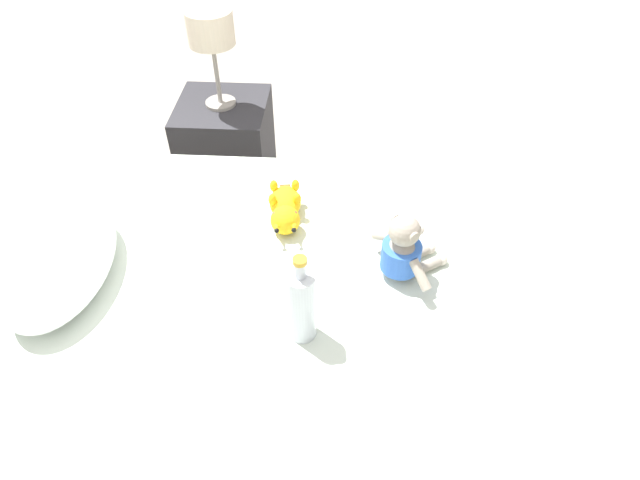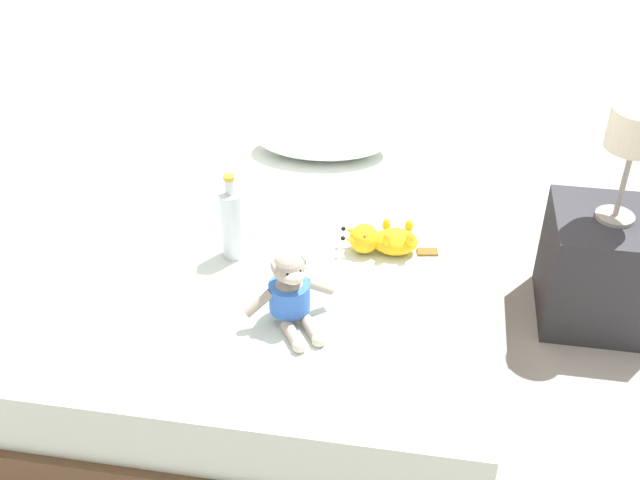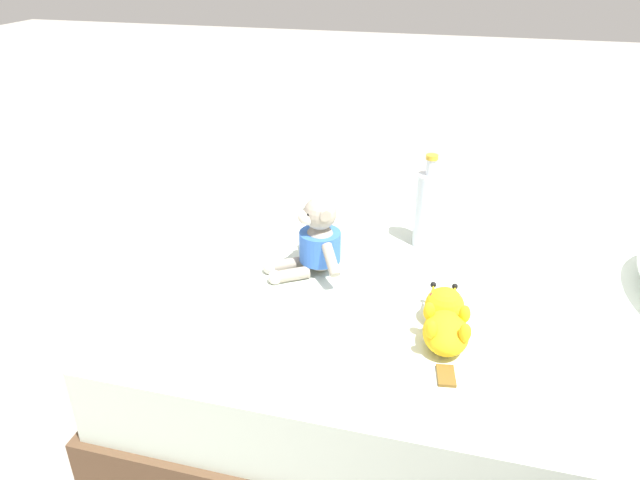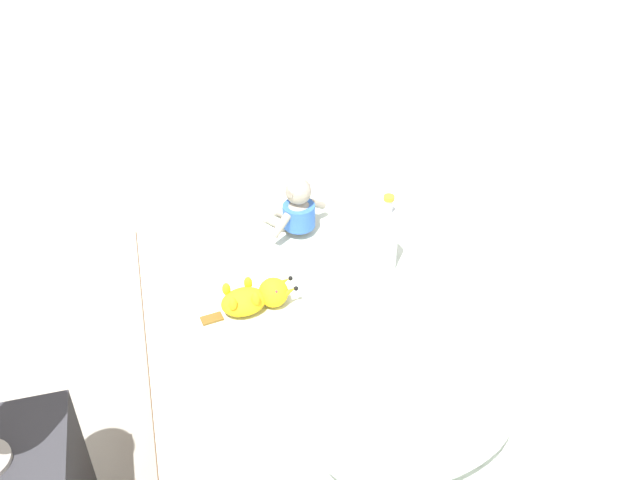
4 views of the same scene
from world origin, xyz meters
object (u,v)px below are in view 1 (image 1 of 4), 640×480
Objects in this scene: bed at (258,337)px; plush_monkey at (404,251)px; glass_bottle at (302,305)px; bedside_lamp at (211,32)px; pillow at (61,262)px; plush_yellow_creature at (285,209)px; nightstand at (227,145)px.

bed is 0.58m from plush_monkey.
glass_bottle is 0.70× the size of bedside_lamp.
glass_bottle reaches higher than plush_monkey.
bed is 1.31m from bedside_lamp.
plush_yellow_creature is at bearing -64.77° from pillow.
bed reaches higher than nightstand.
pillow is at bearing 94.33° from plush_monkey.
bed is at bearing 102.14° from plush_monkey.
nightstand is at bearing 20.56° from glass_bottle.
bedside_lamp reaches higher than plush_yellow_creature.
bedside_lamp reaches higher than bed.
plush_yellow_creature is at bearing -154.52° from nightstand.
plush_monkey is 0.39m from glass_bottle.
nightstand is (1.30, 0.49, -0.38)m from glass_bottle.
bed is 5.61× the size of plush_yellow_creature.
bedside_lamp is at bearing 25.48° from plush_yellow_creature.
glass_bottle is at bearing -102.81° from pillow.
bed is 4.29× the size of bedside_lamp.
bedside_lamp is (0.81, 0.39, 0.26)m from plush_yellow_creature.
pillow is (0.02, 0.59, 0.31)m from bed.
plush_monkey is at bearing -143.33° from nightstand.
pillow reaches higher than nightstand.
plush_monkey is at bearing -120.56° from plush_yellow_creature.
bed is 0.43m from glass_bottle.
plush_yellow_creature is at bearing 11.49° from glass_bottle.
bedside_lamp reaches higher than glass_bottle.
plush_monkey is 1.35m from nightstand.
bed is at bearing 47.91° from glass_bottle.
bed is 6.12× the size of glass_bottle.
pillow is 1.72× the size of plush_yellow_creature.
bedside_lamp is at bearing -13.43° from pillow.
bed is 1.19m from nightstand.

